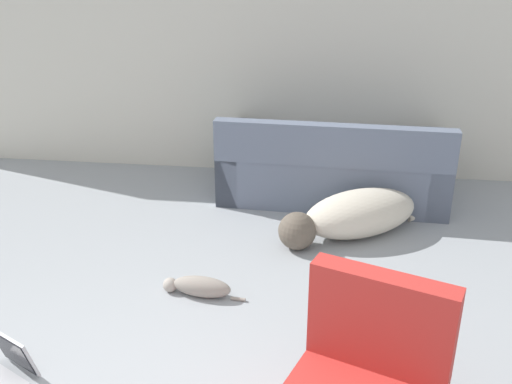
# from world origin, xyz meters

# --- Properties ---
(wall_back) EXTENTS (7.38, 0.06, 2.67)m
(wall_back) POSITION_xyz_m (0.00, 4.11, 1.34)
(wall_back) COLOR beige
(wall_back) RESTS_ON ground_plane
(couch) EXTENTS (2.09, 1.02, 0.81)m
(couch) POSITION_xyz_m (0.87, 3.45, 0.27)
(couch) COLOR slate
(couch) RESTS_ON ground_plane
(dog) EXTENTS (1.36, 1.01, 0.37)m
(dog) POSITION_xyz_m (1.05, 2.68, 0.18)
(dog) COLOR beige
(dog) RESTS_ON ground_plane
(cat) EXTENTS (0.59, 0.19, 0.14)m
(cat) POSITION_xyz_m (-0.01, 1.64, 0.07)
(cat) COLOR gray
(cat) RESTS_ON ground_plane
(laptop_open) EXTENTS (0.42, 0.42, 0.26)m
(laptop_open) POSITION_xyz_m (-0.87, 0.71, 0.08)
(laptop_open) COLOR #B7B7BC
(laptop_open) RESTS_ON ground_plane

